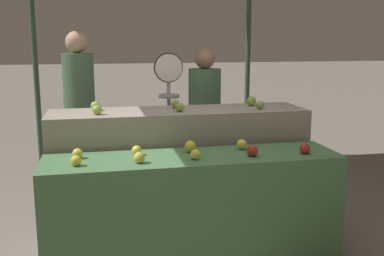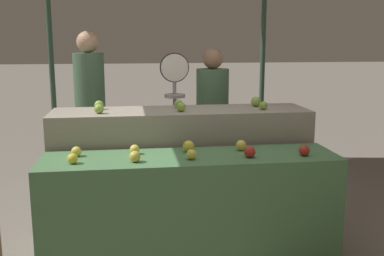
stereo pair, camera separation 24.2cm
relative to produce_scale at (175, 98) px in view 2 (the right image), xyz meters
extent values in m
cylinder|color=#33513D|center=(-1.45, 1.89, 0.15)|extent=(0.07, 0.07, 2.62)
cylinder|color=#33513D|center=(1.44, 1.89, 0.15)|extent=(0.07, 0.07, 2.62)
cube|color=#4C7A4C|center=(0.00, -1.13, -0.72)|extent=(2.19, 0.55, 0.87)
cube|color=gray|center=(0.00, -0.53, -0.60)|extent=(2.19, 0.55, 1.12)
sphere|color=gold|center=(-0.84, -1.23, -0.25)|extent=(0.07, 0.07, 0.07)
sphere|color=gold|center=(-0.41, -1.25, -0.25)|extent=(0.08, 0.08, 0.08)
sphere|color=yellow|center=(-0.01, -1.23, -0.25)|extent=(0.07, 0.07, 0.07)
sphere|color=#B72D23|center=(0.42, -1.23, -0.25)|extent=(0.09, 0.09, 0.09)
sphere|color=#B72D23|center=(0.83, -1.24, -0.25)|extent=(0.08, 0.08, 0.08)
sphere|color=yellow|center=(-0.84, -1.03, -0.25)|extent=(0.07, 0.07, 0.07)
sphere|color=yellow|center=(-0.41, -1.02, -0.25)|extent=(0.07, 0.07, 0.07)
sphere|color=gold|center=(0.00, -1.01, -0.24)|extent=(0.09, 0.09, 0.09)
sphere|color=yellow|center=(0.41, -1.02, -0.25)|extent=(0.08, 0.08, 0.08)
sphere|color=#84AD3D|center=(-0.69, -0.64, 0.00)|extent=(0.08, 0.08, 0.08)
sphere|color=#84AD3D|center=(-0.01, -0.63, 0.00)|extent=(0.08, 0.08, 0.08)
sphere|color=#7AA338|center=(0.69, -0.63, 0.00)|extent=(0.07, 0.07, 0.07)
sphere|color=#8EB247|center=(-0.70, -0.41, 0.00)|extent=(0.08, 0.08, 0.08)
sphere|color=#7AA338|center=(-0.01, -0.43, 0.00)|extent=(0.08, 0.08, 0.08)
sphere|color=#84AD3D|center=(0.68, -0.43, 0.01)|extent=(0.09, 0.09, 0.09)
cylinder|color=#99999E|center=(0.00, 0.01, -0.42)|extent=(0.04, 0.04, 1.47)
cylinder|color=black|center=(0.00, 0.01, 0.29)|extent=(0.28, 0.01, 0.28)
cylinder|color=silver|center=(0.00, -0.01, 0.29)|extent=(0.26, 0.02, 0.26)
cylinder|color=#99999E|center=(0.00, -0.01, 0.09)|extent=(0.01, 0.01, 0.14)
cylinder|color=#99999E|center=(0.00, -0.01, 0.02)|extent=(0.20, 0.20, 0.03)
cube|color=#2D2D38|center=(0.43, 0.33, -0.78)|extent=(0.30, 0.26, 0.75)
cylinder|color=#476B4C|center=(0.43, 0.33, -0.07)|extent=(0.47, 0.47, 0.65)
sphere|color=#936B51|center=(0.43, 0.33, 0.36)|extent=(0.21, 0.21, 0.21)
cube|color=#2D2D38|center=(-0.87, 0.76, -0.74)|extent=(0.28, 0.19, 0.84)
cylinder|color=#476B4C|center=(-0.87, 0.76, 0.05)|extent=(0.39, 0.39, 0.73)
sphere|color=tan|center=(-0.87, 0.76, 0.53)|extent=(0.24, 0.24, 0.24)
camera|label=1|loc=(-0.68, -4.26, 0.55)|focal=42.00mm
camera|label=2|loc=(-0.44, -4.31, 0.55)|focal=42.00mm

